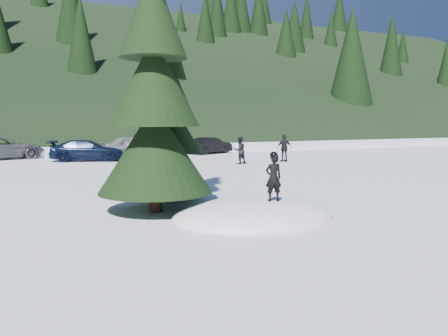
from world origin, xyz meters
name	(u,v)px	position (x,y,z in m)	size (l,w,h in m)	color
ground	(254,217)	(0.00, 0.00, 0.00)	(200.00, 200.00, 0.00)	white
snow_mound	(254,217)	(0.00, 0.00, 0.00)	(4.48, 3.52, 0.96)	white
forest_hillside	(71,47)	(0.00, 54.00, 12.50)	(200.00, 60.00, 25.00)	black
spruce_tall	(154,94)	(-2.20, 1.80, 3.32)	(3.20, 3.20, 8.60)	black
spruce_short	(174,135)	(-1.20, 3.20, 2.10)	(2.20, 2.20, 5.37)	black
child_skier	(273,178)	(0.39, -0.35, 1.09)	(0.45, 0.29, 1.22)	black
adult_0	(240,150)	(5.79, 12.89, 0.81)	(0.79, 0.61, 1.62)	black
adult_1	(284,148)	(8.98, 13.08, 0.85)	(1.00, 0.42, 1.71)	black
car_2	(1,148)	(-7.25, 22.01, 0.74)	(2.44, 5.30, 1.47)	#4D5155
car_3	(87,150)	(-2.18, 18.52, 0.67)	(1.86, 4.58, 1.33)	black
car_4	(135,146)	(1.13, 20.00, 0.76)	(1.81, 4.49, 1.53)	gray
car_5	(210,146)	(7.15, 20.92, 0.63)	(1.33, 3.82, 1.26)	black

